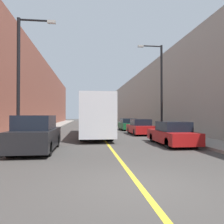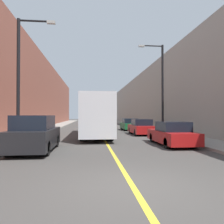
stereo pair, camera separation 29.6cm
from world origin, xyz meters
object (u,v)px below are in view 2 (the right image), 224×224
Objects in this scene: car_right_far at (130,125)px; bus at (95,116)px; car_right_near at (172,134)px; car_right_mid at (141,128)px; street_lamp_left at (21,73)px; parked_suv_left at (35,135)px; street_lamp_right at (161,84)px.

bus is at bearing -121.00° from car_right_far.
car_right_mid reaches higher than car_right_near.
car_right_far is 16.36m from street_lamp_left.
parked_suv_left is at bearing -57.79° from street_lamp_left.
car_right_far is (0.03, 6.23, -0.01)m from car_right_mid.
car_right_near is 7.37m from car_right_mid.
car_right_far is at bearing 100.40° from street_lamp_right.
car_right_mid is at bearing 134.72° from street_lamp_right.
car_right_mid is 0.58× the size of street_lamp_left.
parked_suv_left is 8.04m from car_right_near.
parked_suv_left is 12.44m from street_lamp_right.
car_right_near is at bearing -89.47° from car_right_far.
car_right_far is at bearing 55.28° from street_lamp_left.
bus is at bearing -165.03° from car_right_mid.
bus is at bearing 126.54° from car_right_near.
street_lamp_left is (-9.07, -13.09, 3.77)m from car_right_far.
street_lamp_left reaches higher than bus.
bus is 2.61× the size of car_right_far.
street_lamp_right is at bearing 39.29° from parked_suv_left.
parked_suv_left is at bearing -168.63° from car_right_near.
car_right_mid is at bearing 91.21° from car_right_near.
bus is 2.45× the size of parked_suv_left.
parked_suv_left reaches higher than car_right_far.
car_right_mid is 0.54× the size of street_lamp_right.
street_lamp_left is at bearing -129.12° from bus.
car_right_mid reaches higher than car_right_far.
car_right_far is at bearing 59.00° from bus.
street_lamp_left reaches higher than parked_suv_left.
car_right_far is 8.78m from street_lamp_right.
bus is 1.39× the size of street_lamp_right.
car_right_near is 7.26m from street_lamp_right.
street_lamp_left is 0.94× the size of street_lamp_right.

